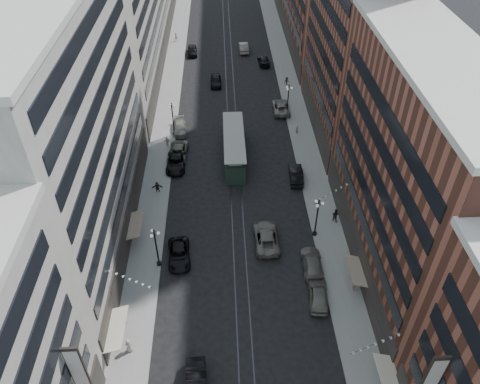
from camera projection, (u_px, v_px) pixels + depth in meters
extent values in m
plane|color=black|center=(232.00, 117.00, 77.92)|extent=(220.00, 220.00, 0.00)
cube|color=gray|center=(170.00, 90.00, 85.15)|extent=(4.00, 180.00, 0.15)
cube|color=gray|center=(290.00, 87.00, 85.88)|extent=(4.00, 180.00, 0.15)
cube|color=#2D2D33|center=(226.00, 89.00, 85.53)|extent=(0.12, 180.00, 0.02)
cube|color=#2D2D33|center=(234.00, 89.00, 85.58)|extent=(0.12, 180.00, 0.02)
cube|color=#A7A194|center=(72.00, 139.00, 47.70)|extent=(8.00, 36.00, 28.00)
cube|color=brown|center=(411.00, 176.00, 46.28)|extent=(8.00, 30.00, 24.00)
cylinder|color=black|center=(159.00, 263.00, 52.95)|extent=(0.56, 0.56, 0.30)
cylinder|color=black|center=(157.00, 249.00, 51.38)|extent=(0.18, 0.18, 5.20)
sphere|color=black|center=(154.00, 230.00, 49.57)|extent=(0.24, 0.24, 0.24)
sphere|color=white|center=(158.00, 233.00, 49.85)|extent=(0.36, 0.36, 0.36)
sphere|color=white|center=(152.00, 231.00, 50.12)|extent=(0.36, 0.36, 0.36)
sphere|color=white|center=(152.00, 236.00, 49.53)|extent=(0.36, 0.36, 0.36)
cylinder|color=black|center=(174.00, 133.00, 73.60)|extent=(0.56, 0.56, 0.30)
cylinder|color=black|center=(173.00, 120.00, 72.02)|extent=(0.18, 0.18, 5.20)
sphere|color=black|center=(171.00, 104.00, 70.22)|extent=(0.24, 0.24, 0.24)
sphere|color=white|center=(175.00, 106.00, 70.49)|extent=(0.36, 0.36, 0.36)
sphere|color=white|center=(170.00, 105.00, 70.77)|extent=(0.36, 0.36, 0.36)
sphere|color=white|center=(170.00, 107.00, 70.17)|extent=(0.36, 0.36, 0.36)
cylinder|color=black|center=(314.00, 233.00, 56.62)|extent=(0.56, 0.56, 0.30)
cylinder|color=black|center=(317.00, 219.00, 55.04)|extent=(0.18, 0.18, 5.20)
sphere|color=black|center=(319.00, 201.00, 53.24)|extent=(0.24, 0.24, 0.24)
sphere|color=white|center=(323.00, 203.00, 53.51)|extent=(0.36, 0.36, 0.36)
sphere|color=white|center=(316.00, 201.00, 53.78)|extent=(0.36, 0.36, 0.36)
sphere|color=white|center=(317.00, 206.00, 53.19)|extent=(0.36, 0.36, 0.36)
cylinder|color=black|center=(287.00, 114.00, 78.03)|extent=(0.56, 0.56, 0.30)
cylinder|color=black|center=(288.00, 101.00, 76.45)|extent=(0.18, 0.18, 5.20)
sphere|color=black|center=(289.00, 86.00, 74.65)|extent=(0.24, 0.24, 0.24)
sphere|color=white|center=(292.00, 88.00, 74.92)|extent=(0.36, 0.36, 0.36)
sphere|color=white|center=(287.00, 87.00, 75.19)|extent=(0.36, 0.36, 0.36)
sphere|color=white|center=(288.00, 89.00, 74.60)|extent=(0.36, 0.36, 0.36)
cube|color=#233829|center=(234.00, 149.00, 68.31)|extent=(2.75, 13.22, 2.86)
cube|color=gray|center=(234.00, 139.00, 67.17)|extent=(1.76, 12.12, 0.66)
cube|color=gray|center=(234.00, 136.00, 66.89)|extent=(2.97, 13.44, 0.17)
cylinder|color=black|center=(235.00, 176.00, 65.19)|extent=(2.53, 0.77, 0.77)
cylinder|color=black|center=(233.00, 136.00, 72.77)|extent=(2.53, 0.77, 0.77)
imported|color=black|center=(179.00, 254.00, 53.44)|extent=(2.91, 5.49, 1.47)
imported|color=slate|center=(319.00, 295.00, 48.97)|extent=(2.54, 5.08, 1.66)
imported|color=#BAAB9A|center=(129.00, 345.00, 44.25)|extent=(0.85, 0.52, 1.66)
imported|color=black|center=(135.00, 229.00, 56.14)|extent=(1.03, 0.78, 1.89)
imported|color=#B7AC97|center=(355.00, 283.00, 49.80)|extent=(0.49, 1.07, 1.82)
imported|color=black|center=(176.00, 162.00, 66.88)|extent=(2.64, 5.65, 1.56)
imported|color=gray|center=(180.00, 127.00, 74.16)|extent=(2.53, 5.20, 1.46)
imported|color=black|center=(192.00, 51.00, 96.60)|extent=(2.23, 4.95, 1.65)
imported|color=black|center=(296.00, 175.00, 64.65)|extent=(2.03, 5.11, 1.65)
imported|color=gray|center=(281.00, 107.00, 78.89)|extent=(2.77, 5.89, 1.63)
imported|color=black|center=(264.00, 61.00, 93.06)|extent=(2.36, 5.23, 1.49)
imported|color=black|center=(216.00, 81.00, 86.24)|extent=(2.02, 4.92, 1.67)
imported|color=slate|center=(244.00, 47.00, 97.72)|extent=(1.98, 5.33, 1.74)
imported|color=black|center=(157.00, 187.00, 62.39)|extent=(1.50, 0.55, 1.58)
imported|color=#B5A696|center=(167.00, 142.00, 70.72)|extent=(0.96, 0.59, 1.53)
imported|color=black|center=(335.00, 215.00, 58.00)|extent=(1.02, 0.94, 1.86)
imported|color=#ABA58E|center=(297.00, 130.00, 73.20)|extent=(0.71, 0.65, 1.63)
imported|color=black|center=(287.00, 81.00, 85.81)|extent=(1.10, 0.79, 1.58)
imported|color=#646058|center=(312.00, 263.00, 52.38)|extent=(2.35, 5.46, 1.57)
imported|color=#65655A|center=(178.00, 153.00, 68.73)|extent=(2.99, 5.87, 1.59)
imported|color=#636058|center=(266.00, 237.00, 55.37)|extent=(2.93, 6.17, 1.70)
imported|color=#BBAD9B|center=(176.00, 37.00, 101.49)|extent=(0.82, 0.75, 1.88)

